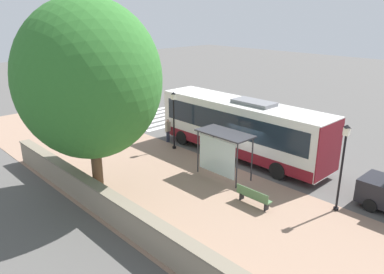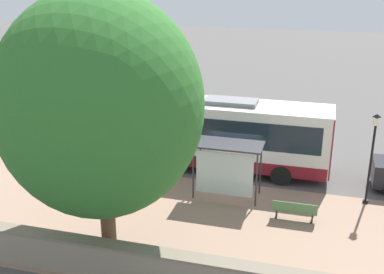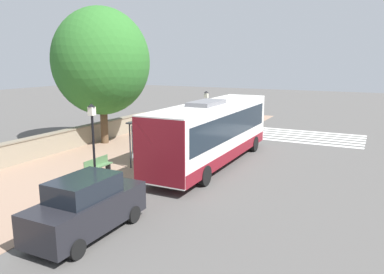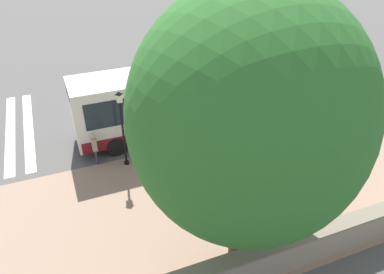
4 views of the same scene
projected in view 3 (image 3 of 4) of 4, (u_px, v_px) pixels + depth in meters
The scene contains 12 objects.
ground_plane at pixel (175, 166), 21.41m from camera, with size 120.00×120.00×0.00m, color #514F4C.
sidewalk_plaza at pixel (112, 157), 23.38m from camera, with size 9.00×44.00×0.02m.
crosswalk_stripes at pixel (304, 136), 29.74m from camera, with size 9.00×5.25×0.01m.
stone_wall at pixel (64, 140), 25.03m from camera, with size 0.60×20.00×1.37m.
bus at pixel (212, 131), 21.45m from camera, with size 2.72×11.88×3.78m.
bus_shelter at pixel (151, 127), 21.65m from camera, with size 1.57×3.17×2.60m.
pedestrian at pixel (221, 130), 26.95m from camera, with size 0.34×0.22×1.69m.
bench at pixel (98, 166), 19.77m from camera, with size 0.40×1.84×0.88m.
street_lamp_near at pixel (206, 114), 25.78m from camera, with size 0.28×0.28×3.90m.
street_lamp_far at pixel (94, 144), 15.68m from camera, with size 0.28×0.28×4.20m.
shade_tree at pixel (101, 62), 26.20m from camera, with size 6.79×6.79×9.60m.
parked_car_behind_bus at pixel (87, 207), 12.85m from camera, with size 1.92×4.53×2.08m.
Camera 3 is at (10.14, -18.00, 5.94)m, focal length 35.00 mm.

